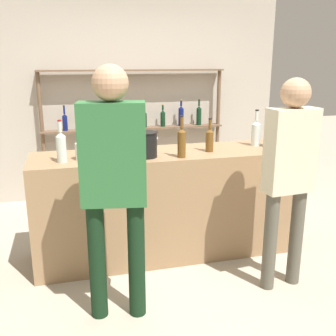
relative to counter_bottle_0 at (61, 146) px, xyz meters
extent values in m
plane|color=#B2A893|center=(0.94, 0.13, -1.14)|extent=(16.00, 16.00, 0.00)
cube|color=#997551|center=(0.94, 0.13, -0.64)|extent=(2.47, 0.65, 1.00)
cube|color=#B2A899|center=(0.94, 2.05, 0.26)|extent=(4.07, 0.12, 2.80)
cylinder|color=brown|center=(-0.25, 1.87, -0.29)|extent=(0.05, 0.05, 1.70)
cylinder|color=brown|center=(2.13, 1.87, -0.29)|extent=(0.05, 0.05, 1.70)
cube|color=brown|center=(0.94, 1.87, 0.55)|extent=(2.42, 0.18, 0.02)
cube|color=brown|center=(0.94, 1.87, -0.20)|extent=(2.42, 0.18, 0.02)
cylinder|color=#0F1956|center=(0.04, 1.87, -0.10)|extent=(0.06, 0.06, 0.19)
cone|color=#0F1956|center=(0.04, 1.87, 0.01)|extent=(0.06, 0.06, 0.03)
cylinder|color=#0F1956|center=(0.04, 1.87, 0.07)|extent=(0.02, 0.02, 0.10)
cylinder|color=#232328|center=(0.04, 1.87, 0.13)|extent=(0.03, 0.03, 0.01)
cylinder|color=black|center=(0.30, 1.87, -0.09)|extent=(0.07, 0.07, 0.20)
cone|color=black|center=(0.30, 1.87, 0.03)|extent=(0.07, 0.07, 0.03)
cylinder|color=black|center=(0.30, 1.87, 0.08)|extent=(0.03, 0.03, 0.08)
cylinder|color=#232328|center=(0.30, 1.87, 0.12)|extent=(0.03, 0.03, 0.01)
cylinder|color=black|center=(0.55, 1.87, -0.08)|extent=(0.07, 0.07, 0.22)
cone|color=black|center=(0.55, 1.87, 0.05)|extent=(0.07, 0.07, 0.03)
cylinder|color=black|center=(0.55, 1.87, 0.11)|extent=(0.03, 0.03, 0.09)
cylinder|color=gold|center=(0.55, 1.87, 0.16)|extent=(0.03, 0.03, 0.01)
cylinder|color=black|center=(0.81, 1.87, -0.09)|extent=(0.08, 0.08, 0.20)
cone|color=black|center=(0.81, 1.87, 0.03)|extent=(0.08, 0.08, 0.03)
cylinder|color=black|center=(0.81, 1.87, 0.09)|extent=(0.03, 0.03, 0.10)
cylinder|color=maroon|center=(0.81, 1.87, 0.15)|extent=(0.03, 0.03, 0.01)
cylinder|color=black|center=(1.07, 1.87, -0.10)|extent=(0.07, 0.07, 0.18)
cone|color=black|center=(1.07, 1.87, 0.01)|extent=(0.07, 0.07, 0.03)
cylinder|color=black|center=(1.07, 1.87, 0.06)|extent=(0.03, 0.03, 0.08)
cylinder|color=gold|center=(1.07, 1.87, 0.11)|extent=(0.03, 0.03, 0.01)
cylinder|color=black|center=(1.33, 1.87, -0.10)|extent=(0.07, 0.07, 0.19)
cone|color=black|center=(1.33, 1.87, 0.01)|extent=(0.07, 0.07, 0.03)
cylinder|color=black|center=(1.33, 1.87, 0.06)|extent=(0.03, 0.03, 0.07)
cylinder|color=gold|center=(1.33, 1.87, 0.10)|extent=(0.03, 0.03, 0.01)
cylinder|color=#0F1956|center=(1.58, 1.87, -0.07)|extent=(0.07, 0.07, 0.23)
cone|color=#0F1956|center=(1.58, 1.87, 0.06)|extent=(0.07, 0.07, 0.03)
cylinder|color=#0F1956|center=(1.58, 1.87, 0.11)|extent=(0.03, 0.03, 0.08)
cylinder|color=gold|center=(1.58, 1.87, 0.16)|extent=(0.03, 0.03, 0.01)
cylinder|color=black|center=(1.84, 1.87, -0.08)|extent=(0.07, 0.07, 0.23)
cone|color=black|center=(1.84, 1.87, 0.05)|extent=(0.07, 0.07, 0.03)
cylinder|color=black|center=(1.84, 1.87, 0.11)|extent=(0.03, 0.03, 0.08)
cylinder|color=black|center=(1.84, 1.87, 0.15)|extent=(0.03, 0.03, 0.01)
cylinder|color=silver|center=(0.00, 0.00, -0.03)|extent=(0.08, 0.08, 0.22)
cone|color=silver|center=(0.00, 0.00, 0.10)|extent=(0.08, 0.08, 0.04)
cylinder|color=silver|center=(0.00, 0.00, 0.16)|extent=(0.03, 0.03, 0.09)
cylinder|color=maroon|center=(0.00, 0.00, 0.21)|extent=(0.03, 0.03, 0.01)
cylinder|color=silver|center=(1.85, 0.19, -0.03)|extent=(0.09, 0.09, 0.21)
cone|color=silver|center=(1.85, 0.19, 0.09)|extent=(0.09, 0.09, 0.04)
cylinder|color=silver|center=(1.85, 0.19, 0.16)|extent=(0.03, 0.03, 0.09)
cylinder|color=black|center=(1.85, 0.19, 0.21)|extent=(0.03, 0.03, 0.01)
cylinder|color=brown|center=(1.32, 0.06, -0.04)|extent=(0.07, 0.07, 0.18)
cone|color=brown|center=(1.32, 0.06, 0.06)|extent=(0.07, 0.07, 0.03)
cylinder|color=brown|center=(1.32, 0.06, 0.12)|extent=(0.03, 0.03, 0.08)
cylinder|color=black|center=(1.32, 0.06, 0.17)|extent=(0.03, 0.03, 0.01)
cylinder|color=brown|center=(1.01, -0.09, -0.02)|extent=(0.07, 0.07, 0.22)
cone|color=brown|center=(1.01, -0.09, 0.10)|extent=(0.07, 0.07, 0.03)
cylinder|color=brown|center=(1.01, -0.09, 0.17)|extent=(0.03, 0.03, 0.10)
cylinder|color=black|center=(1.01, -0.09, 0.22)|extent=(0.03, 0.03, 0.01)
cylinder|color=#0F1956|center=(1.96, 0.10, -0.05)|extent=(0.09, 0.09, 0.18)
cone|color=#0F1956|center=(1.96, 0.10, 0.07)|extent=(0.09, 0.09, 0.04)
cylinder|color=#0F1956|center=(1.96, 0.10, 0.13)|extent=(0.03, 0.03, 0.09)
cylinder|color=black|center=(1.96, 0.10, 0.18)|extent=(0.04, 0.04, 0.01)
cylinder|color=silver|center=(0.86, 0.33, -0.13)|extent=(0.06, 0.06, 0.00)
cylinder|color=silver|center=(0.86, 0.33, -0.09)|extent=(0.01, 0.01, 0.09)
cone|color=silver|center=(0.86, 0.33, 0.00)|extent=(0.07, 0.07, 0.08)
cylinder|color=black|center=(0.70, 0.00, -0.03)|extent=(0.21, 0.21, 0.21)
cylinder|color=black|center=(0.70, 0.00, 0.08)|extent=(0.22, 0.22, 0.01)
cylinder|color=silver|center=(0.17, 0.05, -0.06)|extent=(0.13, 0.13, 0.14)
sphere|color=tan|center=(0.16, 0.01, -0.11)|extent=(0.02, 0.02, 0.02)
sphere|color=tan|center=(0.21, 0.00, -0.08)|extent=(0.02, 0.02, 0.02)
sphere|color=tan|center=(0.19, 0.06, -0.08)|extent=(0.02, 0.02, 0.02)
sphere|color=tan|center=(0.12, 0.09, -0.09)|extent=(0.02, 0.02, 0.02)
sphere|color=tan|center=(0.19, 0.03, -0.08)|extent=(0.02, 0.02, 0.02)
sphere|color=tan|center=(0.22, 0.02, -0.10)|extent=(0.02, 0.02, 0.02)
sphere|color=tan|center=(0.21, 0.09, -0.12)|extent=(0.02, 0.02, 0.02)
cylinder|color=#575347|center=(1.82, -0.67, -0.73)|extent=(0.11, 0.11, 0.82)
cylinder|color=#575347|center=(1.58, -0.69, -0.73)|extent=(0.11, 0.11, 0.82)
cube|color=beige|center=(1.70, -0.68, 0.01)|extent=(0.40, 0.20, 0.65)
sphere|color=tan|center=(1.70, -0.68, 0.45)|extent=(0.22, 0.22, 0.22)
cylinder|color=black|center=(0.47, -0.76, -0.70)|extent=(0.12, 0.12, 0.87)
cylinder|color=black|center=(0.20, -0.71, -0.70)|extent=(0.12, 0.12, 0.87)
cube|color=#2D6B38|center=(0.34, -0.74, 0.08)|extent=(0.46, 0.27, 0.69)
sphere|color=tan|center=(0.34, -0.74, 0.54)|extent=(0.24, 0.24, 0.24)
camera|label=1|loc=(0.05, -3.28, 0.69)|focal=42.00mm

